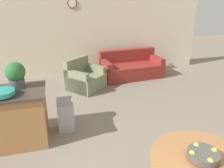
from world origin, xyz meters
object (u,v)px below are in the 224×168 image
kitchen_island (9,118)px  potted_plant (16,74)px  teal_bowl (2,93)px  fruit_bowl (204,154)px  couch (131,68)px  armchair (84,79)px  trash_bin (66,115)px

kitchen_island → potted_plant: (0.19, 0.16, 0.69)m
potted_plant → teal_bowl: bearing=-117.5°
teal_bowl → fruit_bowl: bearing=-39.0°
kitchen_island → couch: kitchen_island is taller
potted_plant → armchair: 2.54m
trash_bin → armchair: bearing=72.2°
trash_bin → couch: 3.35m
fruit_bowl → couch: size_ratio=0.17×
trash_bin → armchair: armchair is taller
kitchen_island → teal_bowl: 0.55m
teal_bowl → kitchen_island: bearing=93.6°
trash_bin → armchair: (0.62, 1.94, -0.03)m
teal_bowl → armchair: bearing=56.1°
trash_bin → armchair: size_ratio=0.52×
kitchen_island → teal_bowl: teal_bowl is taller
fruit_bowl → trash_bin: (-1.30, 2.13, -0.51)m
couch → armchair: size_ratio=1.64×
fruit_bowl → kitchen_island: kitchen_island is taller
teal_bowl → trash_bin: teal_bowl is taller
kitchen_island → teal_bowl: bearing=-86.4°
fruit_bowl → couch: fruit_bowl is taller
teal_bowl → trash_bin: 1.19m
fruit_bowl → couch: bearing=79.3°
kitchen_island → couch: (3.11, 2.71, -0.19)m
fruit_bowl → teal_bowl: (-2.21, 1.79, 0.18)m
potted_plant → couch: (2.92, 2.54, -0.88)m
teal_bowl → potted_plant: (0.18, 0.34, 0.17)m
potted_plant → couch: size_ratio=0.22×
kitchen_island → potted_plant: size_ratio=2.91×
potted_plant → couch: 3.97m
fruit_bowl → potted_plant: bearing=133.8°
teal_bowl → trash_bin: (0.91, 0.34, -0.69)m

